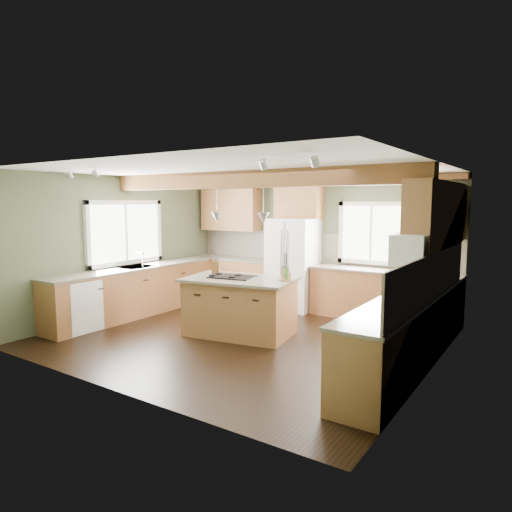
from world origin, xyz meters
The scene contains 37 objects.
floor centered at (0.00, 0.00, 0.00)m, with size 5.60×5.60×0.00m, color black.
ceiling centered at (0.00, 0.00, 2.60)m, with size 5.60×5.60×0.00m, color silver.
wall_back centered at (0.00, 2.50, 1.30)m, with size 5.60×5.60×0.00m, color #4A553C.
wall_left centered at (-2.80, 0.00, 1.30)m, with size 5.00×5.00×0.00m, color #4A553C.
wall_right centered at (2.80, 0.00, 1.30)m, with size 5.00×5.00×0.00m, color #4A553C.
ceiling_beam centered at (0.00, 0.10, 2.47)m, with size 5.55×0.26×0.26m, color brown.
soffit_trim centered at (0.00, 2.40, 2.54)m, with size 5.55×0.20×0.10m, color brown.
backsplash_back centered at (0.00, 2.48, 1.21)m, with size 5.58×0.03×0.58m, color brown.
backsplash_right centered at (2.78, 0.05, 1.21)m, with size 0.03×3.70×0.58m, color brown.
base_cab_back_left centered at (-1.79, 2.20, 0.44)m, with size 2.02×0.60×0.88m, color brown.
counter_back_left centered at (-1.79, 2.20, 0.90)m, with size 2.06×0.64×0.04m, color #474134.
base_cab_back_right centered at (1.49, 2.20, 0.44)m, with size 2.62×0.60×0.88m, color brown.
counter_back_right centered at (1.49, 2.20, 0.90)m, with size 2.66×0.64×0.04m, color #474134.
base_cab_left centered at (-2.50, 0.05, 0.44)m, with size 0.60×3.70×0.88m, color brown.
counter_left centered at (-2.50, 0.05, 0.90)m, with size 0.64×3.74×0.04m, color #474134.
base_cab_right centered at (2.50, 0.05, 0.44)m, with size 0.60×3.70×0.88m, color brown.
counter_right centered at (2.50, 0.05, 0.90)m, with size 0.64×3.74×0.04m, color #474134.
upper_cab_back_left centered at (-1.99, 2.33, 1.95)m, with size 1.40×0.35×0.90m, color brown.
upper_cab_over_fridge centered at (-0.30, 2.33, 2.15)m, with size 0.96×0.35×0.70m, color brown.
upper_cab_right centered at (2.62, 0.90, 1.95)m, with size 0.35×2.20×0.90m, color brown.
upper_cab_back_corner centered at (2.30, 2.33, 1.95)m, with size 0.90×0.35×0.90m, color brown.
window_left centered at (-2.78, 0.05, 1.55)m, with size 0.04×1.60×1.05m, color white.
window_back centered at (1.15, 2.48, 1.55)m, with size 1.10×0.04×1.00m, color white.
sink centered at (-2.50, 0.05, 0.91)m, with size 0.50×0.65×0.03m, color #262628.
faucet centered at (-2.32, 0.05, 1.05)m, with size 0.02×0.02×0.28m, color #B2B2B7.
dishwasher centered at (-2.49, -1.25, 0.43)m, with size 0.60×0.60×0.84m, color white.
oven centered at (2.49, -1.25, 0.43)m, with size 0.60×0.72×0.84m, color white.
microwave centered at (2.58, -0.05, 1.55)m, with size 0.40×0.70×0.38m, color white.
pendant_left centered at (-0.54, 0.03, 1.88)m, with size 0.18×0.18×0.16m, color #B2B2B7.
pendant_right centered at (0.25, 0.17, 1.88)m, with size 0.18×0.18×0.16m, color #B2B2B7.
refrigerator centered at (-0.30, 2.12, 0.90)m, with size 0.90×0.74×1.80m, color white.
island centered at (-0.14, 0.10, 0.44)m, with size 1.61×0.99×0.88m, color brown.
island_top centered at (-0.14, 0.10, 0.90)m, with size 1.72×1.09×0.04m, color #474134.
cooktop centered at (-0.27, 0.08, 0.93)m, with size 0.70×0.47×0.02m, color black.
knife_block centered at (-0.74, 0.24, 1.03)m, with size 0.13×0.10×0.21m, color brown.
utensil_crock centered at (0.40, 0.59, 1.01)m, with size 0.13×0.13×0.18m, color #38322C.
bottle_tray centered at (0.57, 0.31, 1.02)m, with size 0.21×0.21×0.20m, color brown, non-canonical shape.
Camera 1 is at (4.05, -5.72, 2.13)m, focal length 32.00 mm.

